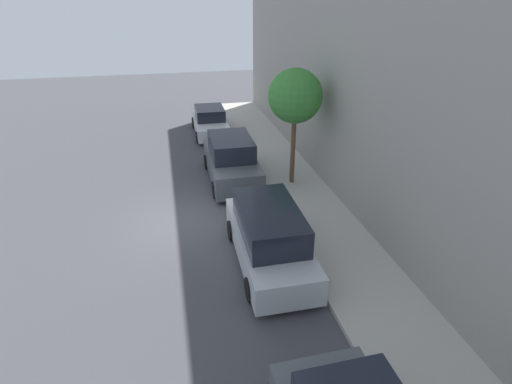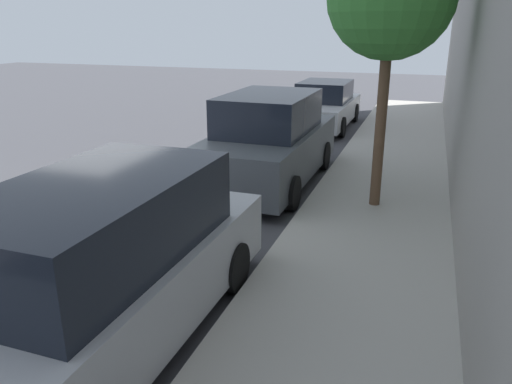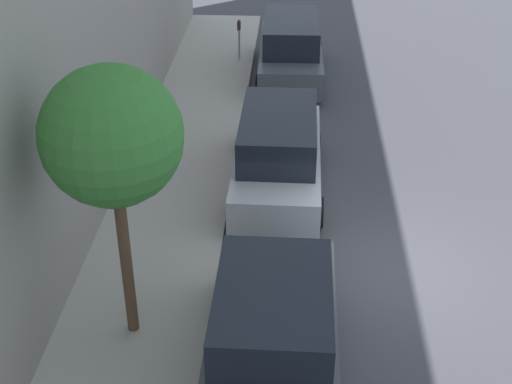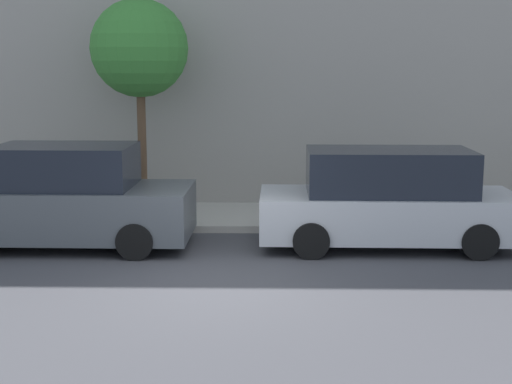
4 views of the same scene
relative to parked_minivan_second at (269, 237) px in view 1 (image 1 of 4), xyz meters
The scene contains 6 objects.
ground_plane 4.00m from the parked_minivan_second, 128.80° to the left, with size 60.00×60.00×0.00m, color #424247.
sidewalk 3.95m from the parked_minivan_second, 51.81° to the left, with size 2.64×32.00×0.15m.
parked_minivan_second is the anchor object (origin of this frame).
parked_suv_third 6.19m from the parked_minivan_second, 90.91° to the left, with size 2.08×4.82×1.98m.
parked_sedan_fourth 12.82m from the parked_minivan_second, 91.01° to the left, with size 1.92×4.52×1.54m.
street_tree 6.35m from the parked_minivan_second, 65.52° to the left, with size 2.15×2.15×4.77m.
Camera 1 is at (-0.19, -12.78, 7.53)m, focal length 28.00 mm.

